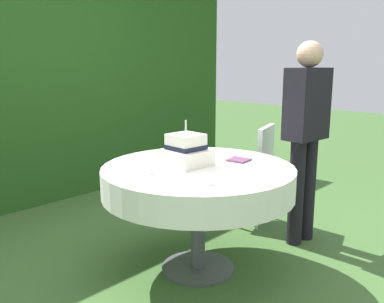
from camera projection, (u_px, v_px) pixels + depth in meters
The scene contains 11 objects.
ground_plane at pixel (198, 269), 3.06m from camera, with size 20.00×20.00×0.00m, color #3D602D.
foliage_hedge at pixel (27, 92), 4.38m from camera, with size 5.39×0.55×2.26m, color #234C19.
cake_table at pixel (198, 181), 2.92m from camera, with size 1.31×1.31×0.75m.
wedding_cake at pixel (186, 151), 2.92m from camera, with size 0.31×0.31×0.31m.
serving_plate_near at pixel (205, 183), 2.49m from camera, with size 0.11×0.11×0.01m, color white.
serving_plate_far at pixel (228, 154), 3.24m from camera, with size 0.10×0.10×0.01m, color white.
serving_plate_left at pixel (158, 155), 3.22m from camera, with size 0.14×0.14×0.01m, color white.
serving_plate_right at pixel (147, 172), 2.74m from camera, with size 0.14×0.14×0.01m, color white.
napkin_stack at pixel (239, 160), 3.06m from camera, with size 0.14×0.14×0.01m, color #603856.
garden_chair at pixel (254, 164), 3.84m from camera, with size 0.50×0.50×0.89m.
standing_person at pixel (306, 129), 3.34m from camera, with size 0.38×0.24×1.60m.
Camera 1 is at (-2.09, -1.88, 1.46)m, focal length 40.06 mm.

